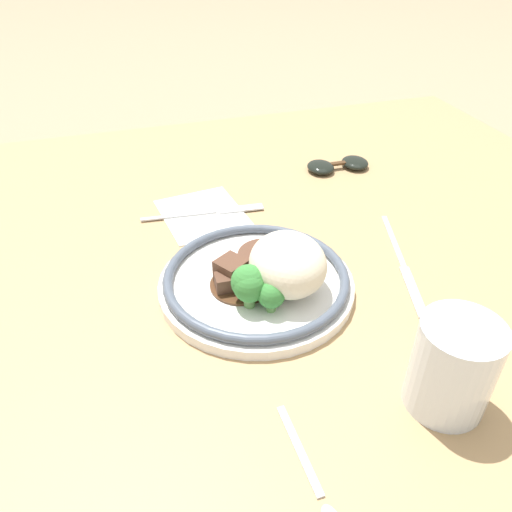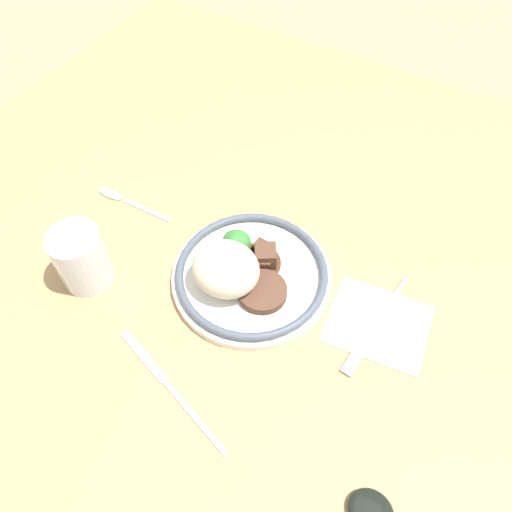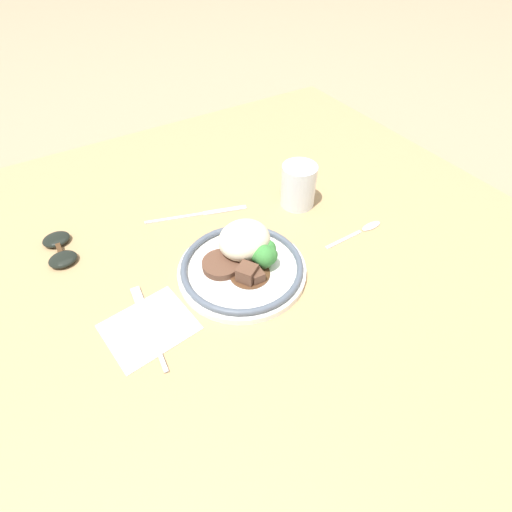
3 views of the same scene
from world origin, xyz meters
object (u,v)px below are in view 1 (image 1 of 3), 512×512
Objects in this scene: juice_glass at (451,371)px; sunglasses at (338,165)px; knife at (403,264)px; spoon at (327,511)px; fork at (215,212)px; plate at (264,276)px.

sunglasses is at bearing 166.58° from juice_glass.
spoon reaches higher than knife.
fork is 1.26× the size of spoon.
sunglasses is at bearing 141.08° from plate.
sunglasses is (-0.28, 0.04, 0.01)m from knife.
plate is 1.11× the size of knife.
knife is at bearing 89.50° from plate.
fork is at bearing 175.90° from spoon.
juice_glass is 0.22m from knife.
plate reaches higher than spoon.
juice_glass reaches higher than spoon.
spoon is at bearing -65.92° from juice_glass.
juice_glass reaches higher than fork.
knife is 0.35m from spoon.
juice_glass is (0.20, 0.11, 0.02)m from plate.
juice_glass is 0.51× the size of fork.
plate is at bearing -37.36° from sunglasses.
sunglasses is (-0.08, 0.24, 0.00)m from fork.
juice_glass is at bearing 112.64° from spoon.
juice_glass is at bearing 28.99° from plate.
plate is 1.28× the size of fork.
juice_glass is 0.45× the size of knife.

